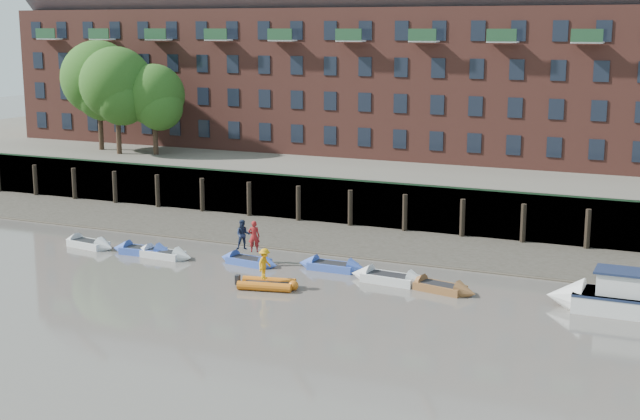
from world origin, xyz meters
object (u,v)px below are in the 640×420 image
Objects in this scene: rowboat_5 at (390,278)px; motor_launch at (607,297)px; rowboat_1 at (143,251)px; rowboat_6 at (440,288)px; rowboat_2 at (163,254)px; rowboat_0 at (88,244)px; rowboat_4 at (332,266)px; rowboat_3 at (249,261)px; person_rib_crew at (265,264)px; person_rower_b at (243,235)px; rib_tender at (269,284)px; person_rower_a at (254,236)px.

motor_launch is at bearing 3.04° from rowboat_5.
rowboat_6 is at bearing -3.65° from rowboat_1.
rowboat_0 is at bearing -179.83° from rowboat_2.
rowboat_3 is at bearing -169.70° from rowboat_4.
rowboat_0 is 14.86m from person_rib_crew.
person_rower_b is at bearing -173.53° from rowboat_4.
rowboat_2 is at bearing 162.94° from person_rower_b.
rowboat_5 is at bearing -2.07° from rowboat_1.
motor_launch is at bearing -0.89° from rib_tender.
rowboat_0 is at bearing -170.53° from rowboat_3.
rowboat_4 is 4.03m from rowboat_5.
rib_tender is 1.76× the size of person_rower_a.
rowboat_3 is 2.20× the size of person_rower_a.
rowboat_1 is 7.09m from rowboat_3.
rowboat_1 is at bearing 73.82° from person_rib_crew.
person_rower_a is at bearing -171.51° from rowboat_6.
person_rower_a reaches higher than rowboat_4.
person_rower_a is 1.04× the size of person_rower_b.
person_rower_a reaches higher than rowboat_1.
rowboat_5 is (15.92, 0.37, 0.02)m from rowboat_1.
motor_launch reaches higher than rowboat_5.
rowboat_1 is 2.59× the size of person_rib_crew.
rowboat_4 is at bearing 11.21° from rowboat_2.
person_rower_a is (-8.50, 0.25, 1.47)m from rowboat_5.
person_rib_crew is at bearing 100.79° from person_rower_a.
rowboat_3 is 11.85m from rowboat_6.
person_rib_crew is at bearing -142.36° from rowboat_5.
rowboat_0 is 0.91× the size of rowboat_5.
person_rib_crew reaches higher than rowboat_4.
rowboat_2 is 6.09m from person_rower_a.
person_rower_a is at bearing 115.39° from rib_tender.
rowboat_4 is 0.90× the size of rowboat_5.
person_rower_a is at bearing 18.41° from rowboat_3.
person_rower_b is (-0.50, 0.28, 1.47)m from rowboat_3.
rowboat_5 is at bearing -15.73° from rowboat_4.
rowboat_5 is 9.48m from person_rower_b.
person_rower_a is at bearing -42.30° from person_rower_b.
rowboat_5 reaches higher than rowboat_3.
rib_tender is 1.83× the size of person_rower_b.
person_rib_crew reaches higher than rowboat_2.
person_rower_a is 0.88m from person_rower_b.
rowboat_2 is at bearing 0.30° from motor_launch.
rowboat_4 reaches higher than rib_tender.
rowboat_0 reaches higher than rowboat_3.
motor_launch is 4.01× the size of person_rib_crew.
person_rib_crew is at bearing 11.09° from motor_launch.
rowboat_1 is 2.40× the size of person_rower_b.
person_rib_crew is (3.63, -4.18, -0.33)m from person_rower_b.
person_rower_a reaches higher than rowboat_2.
person_rower_a is at bearing 10.01° from rowboat_2.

